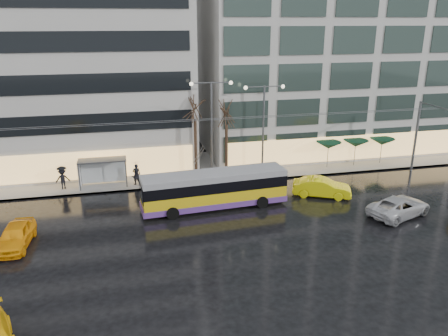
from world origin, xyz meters
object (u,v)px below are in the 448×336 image
object	(u,v)px
trolleybus	(214,190)
taxi_a	(16,236)
street_lamp_near	(212,116)
bus_shelter	(98,167)

from	to	relation	value
trolleybus	taxi_a	xyz separation A→B (m)	(-14.19, -3.34, -0.68)
street_lamp_near	taxi_a	xyz separation A→B (m)	(-15.37, -10.19, -5.22)
trolleybus	street_lamp_near	size ratio (longest dim) A/B	1.30
trolleybus	bus_shelter	bearing A→B (deg)	143.77
trolleybus	bus_shelter	xyz separation A→B (m)	(-9.20, 6.74, 0.50)
trolleybus	taxi_a	distance (m)	14.59
bus_shelter	taxi_a	xyz separation A→B (m)	(-4.99, -10.08, -1.19)
trolleybus	taxi_a	world-z (taller)	trolleybus
trolleybus	street_lamp_near	distance (m)	8.30
street_lamp_near	taxi_a	distance (m)	19.17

